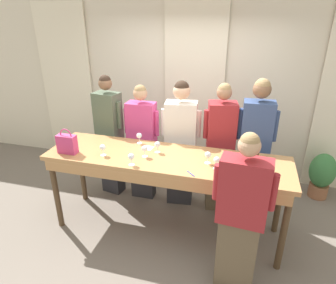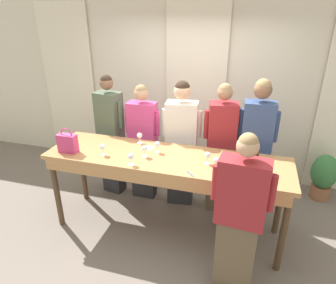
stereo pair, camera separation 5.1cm
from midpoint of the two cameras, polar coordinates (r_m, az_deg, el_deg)
ground_plane at (r=4.00m, az=0.06°, el=-15.97°), size 18.00×18.00×0.00m
wall_back at (r=4.83m, az=5.68°, el=9.95°), size 12.00×0.06×2.80m
curtain_panel_left at (r=5.63m, az=-17.95°, el=10.39°), size 0.93×0.03×2.69m
curtain_panel_center at (r=4.78m, az=5.50°, el=9.12°), size 0.93×0.03×2.69m
tasting_bar at (r=3.45m, az=-0.05°, el=-4.49°), size 2.81×0.76×1.02m
wine_bottle at (r=3.31m, az=16.71°, el=-2.78°), size 0.07×0.07×0.31m
handbag at (r=3.67m, az=-18.21°, el=-0.16°), size 0.22×0.10×0.30m
wine_glass_front_left at (r=3.49m, az=-1.61°, el=-0.52°), size 0.07×0.07×0.14m
wine_glass_front_mid at (r=3.40m, az=-4.06°, el=-1.30°), size 0.07×0.07×0.14m
wine_glass_front_right at (r=3.17m, az=9.64°, el=-3.55°), size 0.07×0.07×0.14m
wine_glass_center_left at (r=3.87m, az=-17.84°, el=0.85°), size 0.07×0.07×0.14m
wine_glass_center_mid at (r=3.23m, az=-6.64°, el=-2.80°), size 0.07×0.07×0.14m
wine_glass_center_right at (r=3.74m, az=-5.05°, el=1.17°), size 0.07×0.07×0.14m
wine_glass_back_left at (r=3.50m, az=-11.91°, el=-0.98°), size 0.07×0.07×0.14m
wine_glass_back_mid at (r=3.27m, az=8.00°, el=-2.56°), size 0.07×0.07×0.14m
napkin at (r=3.64m, az=-3.39°, el=-1.12°), size 0.13×0.13×0.00m
pen at (r=3.09m, az=4.70°, el=-6.05°), size 0.10×0.10×0.01m
guest_olive_jacket at (r=4.36m, az=-10.52°, el=1.34°), size 0.46×0.29×1.78m
guest_pink_top at (r=4.19m, az=-4.44°, el=-0.04°), size 0.50×0.21×1.68m
guest_cream_sweater at (r=4.02m, az=2.91°, el=-0.31°), size 0.53×0.29×1.76m
guest_striped_shirt at (r=3.95m, az=10.35°, el=-1.29°), size 0.47×0.32×1.77m
guest_navy_coat at (r=3.92m, az=16.61°, el=-1.21°), size 0.49×0.25×1.85m
host_pouring at (r=2.87m, az=13.94°, el=-13.64°), size 0.55×0.25×1.67m
potted_plant at (r=4.89m, az=27.80°, el=-5.63°), size 0.36×0.36×0.70m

